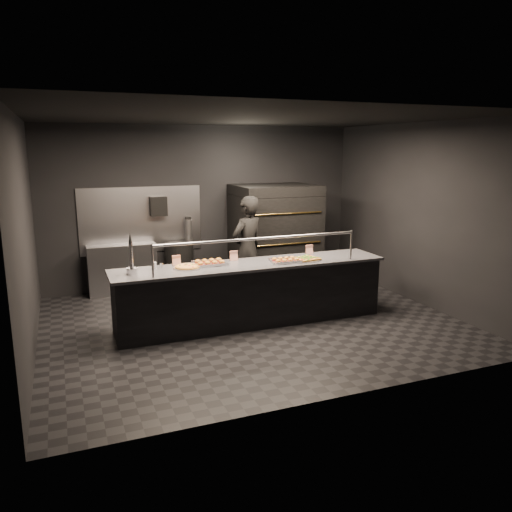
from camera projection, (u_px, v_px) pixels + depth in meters
name	position (u px, v px, depth m)	size (l,w,h in m)	color
room	(249.00, 224.00, 7.25)	(6.04, 6.00, 3.00)	black
service_counter	(252.00, 293.00, 7.43)	(4.10, 0.78, 1.37)	black
pizza_oven	(275.00, 235.00, 9.49)	(1.50, 1.23, 1.91)	black
prep_shelf	(123.00, 269.00, 8.97)	(1.20, 0.35, 0.90)	#99999E
towel_dispenser	(158.00, 206.00, 9.06)	(0.30, 0.20, 0.35)	black
fire_extinguisher	(188.00, 231.00, 9.37)	(0.14, 0.14, 0.51)	#B2B2B7
beer_tap	(131.00, 262.00, 6.68)	(0.15, 0.21, 0.56)	silver
round_pizza	(188.00, 267.00, 7.05)	(0.41, 0.41, 0.03)	silver
slider_tray_a	(210.00, 263.00, 7.25)	(0.50, 0.40, 0.07)	silver
slider_tray_b	(285.00, 260.00, 7.42)	(0.48, 0.39, 0.07)	silver
square_pizza	(306.00, 259.00, 7.55)	(0.44, 0.44, 0.05)	silver
condiment_jar	(157.00, 266.00, 6.98)	(0.15, 0.06, 0.10)	silver
tent_cards	(242.00, 255.00, 7.56)	(2.27, 0.04, 0.15)	white
trash_bin	(179.00, 267.00, 9.18)	(0.53, 0.53, 0.89)	black
worker	(247.00, 249.00, 8.47)	(0.66, 0.43, 1.80)	black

